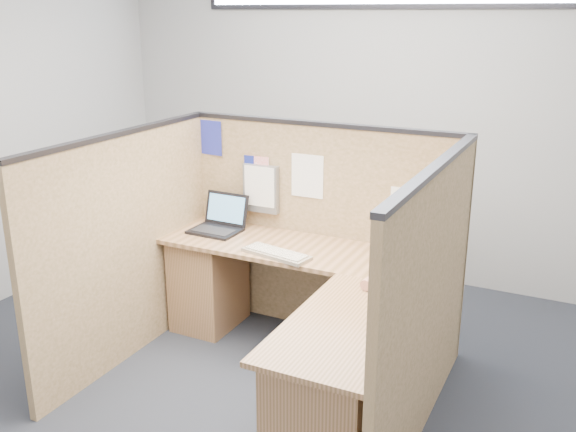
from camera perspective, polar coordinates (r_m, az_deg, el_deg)
The scene contains 13 objects.
floor at distance 4.09m, azimuth -3.06°, elevation -15.49°, with size 5.00×5.00×0.00m, color black.
wall_back at distance 5.56m, azimuth 8.25°, elevation 8.84°, with size 5.00×5.00×0.00m, color #A4A7A9.
cubicle_partitions at distance 4.08m, azimuth -0.30°, elevation -3.45°, with size 2.06×1.83×1.53m.
l_desk at distance 4.04m, azimuth 1.16°, elevation -9.49°, with size 1.95×1.75×0.73m.
laptop at distance 4.66m, azimuth -6.08°, elevation -0.49°, with size 0.35×0.34×0.25m.
keyboard at distance 4.16m, azimuth -1.03°, elevation -3.35°, with size 0.49×0.24×0.03m.
mouse at distance 3.93m, azimuth 8.29°, elevation -4.76°, with size 0.10×0.06×0.04m, color silver.
hand_forearm at distance 3.81m, azimuth 7.84°, elevation -5.24°, with size 0.10×0.35×0.07m.
blue_poster at distance 4.80m, azimuth -6.87°, elevation 6.92°, with size 0.19×0.00×0.26m, color #212899.
american_flag at distance 4.63m, azimuth -3.06°, elevation 4.45°, with size 0.20×0.01×0.35m.
file_holder at distance 4.63m, azimuth -2.42°, elevation 2.47°, with size 0.27×0.05×0.35m.
paper_left at distance 4.47m, azimuth 1.73°, elevation 3.57°, with size 0.24×0.00×0.31m, color white.
paper_right at distance 4.27m, azimuth 10.39°, elevation 0.51°, with size 0.23×0.00×0.30m, color white.
Camera 1 is at (1.70, -2.97, 2.24)m, focal length 40.00 mm.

